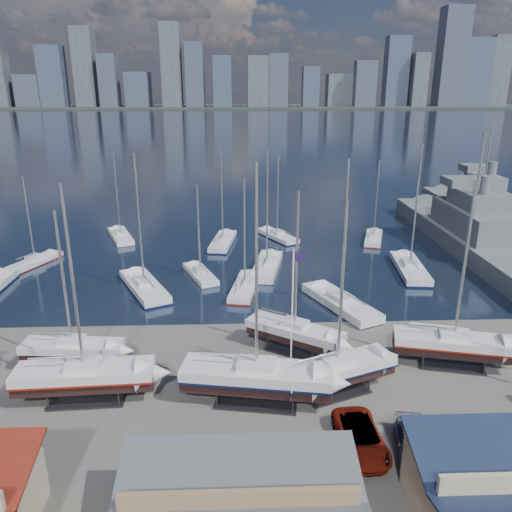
{
  "coord_description": "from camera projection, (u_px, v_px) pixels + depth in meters",
  "views": [
    {
      "loc": [
        0.06,
        -44.99,
        22.32
      ],
      "look_at": [
        2.08,
        8.0,
        4.43
      ],
      "focal_mm": 35.0,
      "sensor_mm": 36.0,
      "label": 1
    }
  ],
  "objects": [
    {
      "name": "sailboat_moored_11",
      "position": [
        373.0,
        239.0,
        76.65
      ],
      "size": [
        4.85,
        8.9,
        12.82
      ],
      "rotation": [
        0.0,
        0.0,
        1.27
      ],
      "color": "black",
      "rests_on": "water"
    },
    {
      "name": "sailboat_moored_8",
      "position": [
        277.0,
        237.0,
        77.81
      ],
      "size": [
        6.39,
        9.03,
        13.31
      ],
      "rotation": [
        0.0,
        0.0,
        2.06
      ],
      "color": "black",
      "rests_on": "water"
    },
    {
      "name": "naval_ship_east",
      "position": [
        470.0,
        238.0,
        72.53
      ],
      "size": [
        7.61,
        46.45,
        18.18
      ],
      "rotation": [
        0.0,
        0.0,
        1.57
      ],
      "color": "#585E61",
      "rests_on": "water"
    },
    {
      "name": "sailboat_moored_5",
      "position": [
        223.0,
        243.0,
        74.74
      ],
      "size": [
        4.19,
        10.2,
        14.8
      ],
      "rotation": [
        0.0,
        0.0,
        1.42
      ],
      "color": "black",
      "rests_on": "water"
    },
    {
      "name": "sailboat_moored_2",
      "position": [
        121.0,
        237.0,
        77.55
      ],
      "size": [
        5.82,
        9.49,
        13.88
      ],
      "rotation": [
        0.0,
        0.0,
        1.95
      ],
      "color": "black",
      "rests_on": "water"
    },
    {
      "name": "sailboat_cradle_1",
      "position": [
        85.0,
        376.0,
        36.94
      ],
      "size": [
        10.35,
        3.4,
        16.47
      ],
      "rotation": [
        0.0,
        0.0,
        0.05
      ],
      "color": "#2D2D33",
      "rests_on": "ground"
    },
    {
      "name": "sailboat_moored_6",
      "position": [
        245.0,
        288.0,
        57.86
      ],
      "size": [
        4.14,
        9.4,
        13.59
      ],
      "rotation": [
        0.0,
        0.0,
        1.39
      ],
      "color": "black",
      "rests_on": "water"
    },
    {
      "name": "ground",
      "position": [
        239.0,
        379.0,
        40.26
      ],
      "size": [
        1400.0,
        1400.0,
        0.0
      ],
      "primitive_type": "plane",
      "color": "#605E59",
      "rests_on": "ground"
    },
    {
      "name": "car_c",
      "position": [
        361.0,
        437.0,
        32.35
      ],
      "size": [
        3.04,
        6.05,
        1.64
      ],
      "primitive_type": "imported",
      "rotation": [
        0.0,
        0.0,
        0.05
      ],
      "color": "gray",
      "rests_on": "ground"
    },
    {
      "name": "flagpole",
      "position": [
        293.0,
        310.0,
        37.46
      ],
      "size": [
        1.0,
        0.12,
        11.31
      ],
      "color": "white",
      "rests_on": "ground"
    },
    {
      "name": "sailboat_moored_3",
      "position": [
        144.0,
        288.0,
        57.72
      ],
      "size": [
        7.63,
        11.31,
        16.55
      ],
      "rotation": [
        0.0,
        0.0,
        2.02
      ],
      "color": "black",
      "rests_on": "water"
    },
    {
      "name": "sailboat_moored_10",
      "position": [
        410.0,
        270.0,
        63.6
      ],
      "size": [
        4.34,
        11.51,
        16.8
      ],
      "rotation": [
        0.0,
        0.0,
        1.46
      ],
      "color": "black",
      "rests_on": "water"
    },
    {
      "name": "sailboat_cradle_2",
      "position": [
        73.0,
        349.0,
        41.08
      ],
      "size": [
        8.39,
        2.98,
        13.61
      ],
      "rotation": [
        0.0,
        0.0,
        -0.08
      ],
      "color": "#2D2D33",
      "rests_on": "ground"
    },
    {
      "name": "sailboat_cradle_5",
      "position": [
        337.0,
        370.0,
        37.82
      ],
      "size": [
        9.68,
        5.94,
        15.22
      ],
      "rotation": [
        0.0,
        0.0,
        0.38
      ],
      "color": "#2D2D33",
      "rests_on": "ground"
    },
    {
      "name": "sailboat_moored_7",
      "position": [
        267.0,
        268.0,
        64.3
      ],
      "size": [
        4.98,
        10.94,
        15.96
      ],
      "rotation": [
        0.0,
        0.0,
        1.37
      ],
      "color": "black",
      "rests_on": "water"
    },
    {
      "name": "naval_ship_west",
      "position": [
        480.0,
        212.0,
        87.51
      ],
      "size": [
        7.14,
        40.81,
        17.66
      ],
      "rotation": [
        0.0,
        0.0,
        1.56
      ],
      "color": "#585E61",
      "rests_on": "water"
    },
    {
      "name": "sailboat_cradle_4",
      "position": [
        295.0,
        332.0,
        43.79
      ],
      "size": [
        8.7,
        6.9,
        14.49
      ],
      "rotation": [
        0.0,
        0.0,
        -0.58
      ],
      "color": "#2D2D33",
      "rests_on": "ground"
    },
    {
      "name": "water",
      "position": [
        236.0,
        123.0,
        333.82
      ],
      "size": [
        1400.0,
        600.0,
        0.4
      ],
      "primitive_type": "cube",
      "color": "#1B283E",
      "rests_on": "ground"
    },
    {
      "name": "far_shore",
      "position": [
        236.0,
        107.0,
        579.59
      ],
      "size": [
        1400.0,
        80.0,
        2.2
      ],
      "primitive_type": "cube",
      "color": "#2D332D",
      "rests_on": "ground"
    },
    {
      "name": "sailboat_moored_4",
      "position": [
        200.0,
        275.0,
        61.92
      ],
      "size": [
        5.04,
        8.25,
        12.06
      ],
      "rotation": [
        0.0,
        0.0,
        1.95
      ],
      "color": "black",
      "rests_on": "water"
    },
    {
      "name": "car_d",
      "position": [
        413.0,
        445.0,
        31.78
      ],
      "size": [
        2.93,
        5.33,
        1.46
      ],
      "primitive_type": "imported",
      "rotation": [
        0.0,
        0.0,
        -0.18
      ],
      "color": "gray",
      "rests_on": "ground"
    },
    {
      "name": "sailboat_cradle_3",
      "position": [
        256.0,
        377.0,
        36.69
      ],
      "size": [
        11.51,
        4.93,
        17.87
      ],
      "rotation": [
        0.0,
        0.0,
        -0.17
      ],
      "color": "#2D2D33",
      "rests_on": "ground"
    },
    {
      "name": "sailboat_moored_1",
      "position": [
        35.0,
        262.0,
        66.35
      ],
      "size": [
        5.32,
        8.53,
        12.37
      ],
      "rotation": [
        0.0,
        0.0,
        1.18
      ],
      "color": "black",
      "rests_on": "water"
    },
    {
      "name": "car_b",
      "position": [
        186.0,
        483.0,
        28.84
      ],
      "size": [
        4.16,
        2.54,
        1.3
      ],
      "primitive_type": "imported",
      "rotation": [
        0.0,
        0.0,
        1.25
      ],
      "color": "gray",
      "rests_on": "ground"
    },
    {
      "name": "skyline",
      "position": [
        229.0,
        72.0,
        561.24
      ],
      "size": [
        639.14,
        43.8,
        107.69
      ],
      "color": "#475166",
      "rests_on": "far_shore"
    },
    {
      "name": "sailboat_moored_9",
      "position": [
        340.0,
        304.0,
        53.47
      ],
      "size": [
        7.28,
        11.24,
        16.52
      ],
      "rotation": [
        0.0,
        0.0,
        1.99
      ],
      "color": "black",
      "rests_on": "water"
    },
    {
      "name": "sailboat_cradle_6",
      "position": [
        453.0,
        344.0,
        41.59
      ],
      "size": [
        10.13,
        4.96,
        15.79
      ],
      "rotation": [
        0.0,
        0.0,
        -0.24
      ],
      "color": "#2D2D33",
      "rests_on": "ground"
    }
  ]
}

